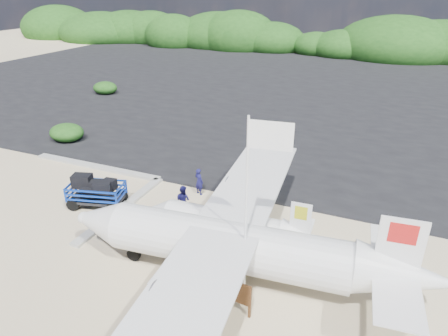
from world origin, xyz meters
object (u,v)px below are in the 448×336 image
at_px(crew_a, 199,181).
at_px(crew_b, 183,200).
at_px(signboard, 230,310).
at_px(flagpole, 244,294).
at_px(baggage_cart, 99,206).
at_px(aircraft_small, 283,77).

relative_size(crew_a, crew_b, 0.97).
bearing_deg(signboard, crew_a, 128.50).
relative_size(flagpole, crew_a, 4.56).
distance_m(baggage_cart, signboard, 9.80).
relative_size(signboard, crew_b, 1.06).
distance_m(crew_b, aircraft_small, 32.68).
bearing_deg(flagpole, baggage_cart, 161.15).
bearing_deg(baggage_cart, flagpole, -33.63).
height_order(crew_a, crew_b, crew_b).
xyz_separation_m(baggage_cart, signboard, (8.95, -4.00, 0.00)).
height_order(crew_a, aircraft_small, crew_a).
xyz_separation_m(signboard, crew_b, (-4.54, 5.02, 0.78)).
height_order(flagpole, crew_b, flagpole).
relative_size(crew_a, aircraft_small, 0.19).
relative_size(baggage_cart, crew_a, 1.96).
bearing_deg(baggage_cart, crew_b, -1.72).
distance_m(baggage_cart, crew_a, 5.33).
xyz_separation_m(crew_a, crew_b, (0.20, -2.15, 0.03)).
relative_size(flagpole, aircraft_small, 0.87).
xyz_separation_m(flagpole, crew_b, (-4.71, 4.14, 0.78)).
bearing_deg(aircraft_small, crew_b, 94.26).
height_order(baggage_cart, aircraft_small, aircraft_small).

